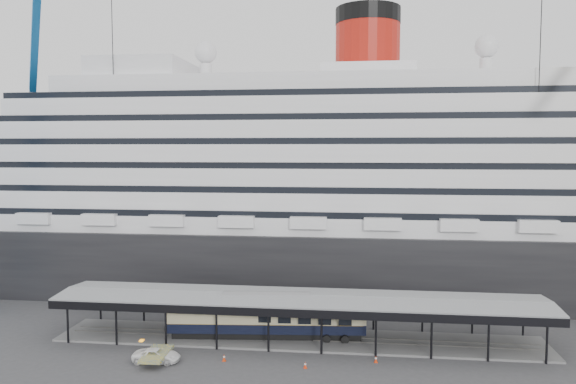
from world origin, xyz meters
TOP-DOWN VIEW (x-y plane):
  - ground at (0.00, 0.00)m, footprint 200.00×200.00m
  - cruise_ship at (0.05, 32.00)m, footprint 130.00×30.00m
  - platform_canopy at (0.00, 5.00)m, footprint 56.00×9.18m
  - port_truck at (-13.93, -3.48)m, footprint 4.98×2.47m
  - pullman_carriage at (-3.74, 5.00)m, footprint 22.93×4.93m
  - traffic_cone_left at (-7.05, -2.37)m, footprint 0.40×0.40m
  - traffic_cone_mid at (1.52, -3.25)m, footprint 0.42×0.42m
  - traffic_cone_right at (8.63, -0.84)m, footprint 0.37×0.37m

SIDE VIEW (x-z plane):
  - ground at x=0.00m, z-range 0.00..0.00m
  - traffic_cone_mid at x=1.52m, z-range 0.00..0.68m
  - traffic_cone_right at x=8.63m, z-range 0.00..0.72m
  - traffic_cone_left at x=-7.05m, z-range 0.00..0.74m
  - port_truck at x=-13.93m, z-range 0.00..1.36m
  - platform_canopy at x=0.00m, z-range -0.29..5.01m
  - pullman_carriage at x=-3.74m, z-range -8.47..13.88m
  - cruise_ship at x=0.05m, z-range -3.60..40.30m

